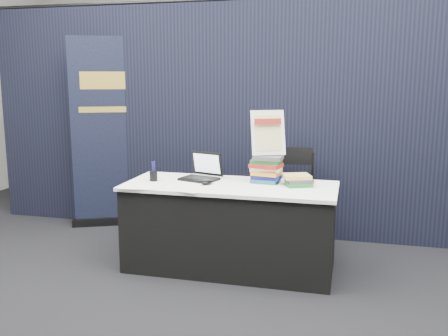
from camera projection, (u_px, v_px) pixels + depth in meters
floor at (213, 294)px, 3.86m from camera, size 8.00×8.00×0.00m
wall_back at (286, 70)px, 7.35m from camera, size 8.00×0.02×3.50m
drape_partition at (254, 121)px, 5.16m from camera, size 6.00×0.08×2.40m
display_table at (230, 226)px, 4.31m from camera, size 1.80×0.75×0.75m
laptop at (200, 173)px, 4.44m from camera, size 0.36×0.33×0.24m
mouse at (207, 182)px, 4.24m from camera, size 0.12×0.15×0.04m
brochure_left at (141, 186)px, 4.16m from camera, size 0.37×0.28×0.00m
brochure_mid at (149, 185)px, 4.19m from camera, size 0.36×0.29×0.00m
brochure_right at (186, 190)px, 4.04m from camera, size 0.29×0.23×0.00m
pen_cup at (154, 176)px, 4.37m from camera, size 0.09×0.09×0.09m
book_stack_tall at (267, 169)px, 4.31m from camera, size 0.27×0.23×0.23m
book_stack_short at (298, 180)px, 4.17m from camera, size 0.27×0.25×0.10m
info_sign at (268, 133)px, 4.28m from camera, size 0.31×0.22×0.40m
pullup_banner at (110, 144)px, 5.51m from camera, size 0.84×0.46×2.08m
stacking_chair at (288, 195)px, 4.73m from camera, size 0.47×0.47×0.98m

